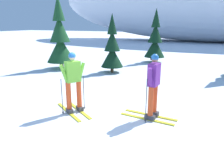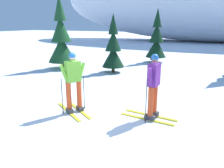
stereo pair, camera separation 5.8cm
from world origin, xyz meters
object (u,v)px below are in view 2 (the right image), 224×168
skier_lime_jacket (73,82)px  pine_tree_far_left (61,39)px  skier_purple_jacket (153,86)px  pine_tree_center (156,40)px  pine_tree_center_left (113,48)px

skier_lime_jacket → pine_tree_far_left: (-4.40, 5.29, 0.78)m
skier_purple_jacket → pine_tree_center: bearing=103.3°
skier_lime_jacket → pine_tree_center: bearing=89.7°
skier_lime_jacket → pine_tree_center_left: 5.73m
pine_tree_far_left → pine_tree_center: 6.32m
skier_purple_jacket → pine_tree_center_left: (-3.50, 5.06, 0.34)m
pine_tree_center → pine_tree_center_left: bearing=-107.5°
skier_purple_jacket → pine_tree_far_left: pine_tree_far_left is taller
skier_lime_jacket → pine_tree_center: size_ratio=0.51×
skier_purple_jacket → pine_tree_far_left: bearing=144.4°
pine_tree_far_left → pine_tree_center: (4.46, 4.47, -0.25)m
pine_tree_far_left → skier_purple_jacket: bearing=-35.6°
skier_lime_jacket → pine_tree_center: 9.77m
skier_purple_jacket → pine_tree_far_left: (-6.65, 4.76, 0.77)m
skier_purple_jacket → pine_tree_center_left: pine_tree_center_left is taller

